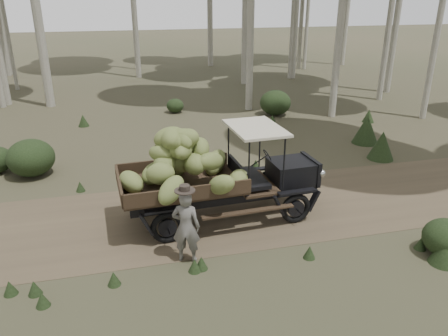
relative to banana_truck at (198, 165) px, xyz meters
The scene contains 5 objects.
ground 1.97m from the banana_truck, 165.98° to the left, with size 120.00×120.00×0.00m, color #473D2B.
dirt_track 1.97m from the banana_truck, 165.98° to the left, with size 70.00×4.00×0.01m, color brown.
banana_truck is the anchor object (origin of this frame).
farmer 1.88m from the banana_truck, 109.38° to the right, with size 0.69×0.57×1.77m.
undergrowth 4.03m from the banana_truck, behind, with size 22.59×23.58×1.40m.
Camera 1 is at (-0.54, -9.90, 5.39)m, focal length 35.00 mm.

